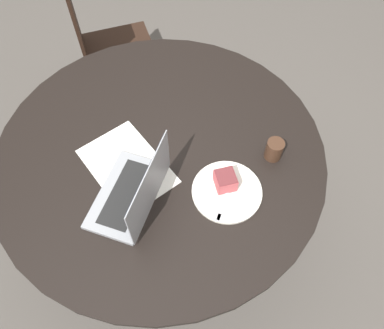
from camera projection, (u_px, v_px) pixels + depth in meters
ground_plane at (169, 224)px, 2.18m from camera, size 12.00×12.00×0.00m
dining_table at (162, 165)px, 1.63m from camera, size 1.35×1.35×0.77m
chair at (105, 47)px, 2.24m from camera, size 0.57×0.57×1.00m
paper_document at (127, 166)px, 1.48m from camera, size 0.41×0.31×0.00m
plate at (227, 191)px, 1.42m from camera, size 0.27×0.27×0.01m
cake_slice at (225, 180)px, 1.40m from camera, size 0.11×0.10×0.07m
fork at (223, 205)px, 1.38m from camera, size 0.09×0.16×0.00m
coffee_glass at (274, 150)px, 1.47m from camera, size 0.07×0.07×0.09m
laptop at (133, 193)px, 1.37m from camera, size 0.34×0.40×0.24m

